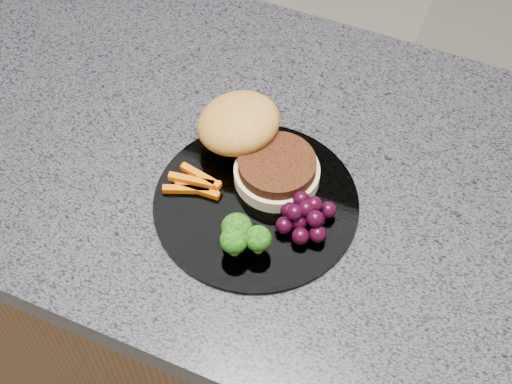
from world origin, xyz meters
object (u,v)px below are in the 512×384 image
at_px(island_cabinet, 256,317).
at_px(burger, 252,142).
at_px(grape_bunch, 306,216).
at_px(plate, 256,203).

relative_size(island_cabinet, burger, 6.05).
bearing_deg(burger, island_cabinet, 17.91).
bearing_deg(grape_bunch, plate, 174.42).
relative_size(plate, grape_bunch, 3.68).
bearing_deg(island_cabinet, plate, -66.73).
bearing_deg(plate, island_cabinet, 113.27).
distance_m(plate, burger, 0.08).
distance_m(burger, grape_bunch, 0.13).
bearing_deg(island_cabinet, burger, -172.54).
bearing_deg(plate, grape_bunch, -5.58).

